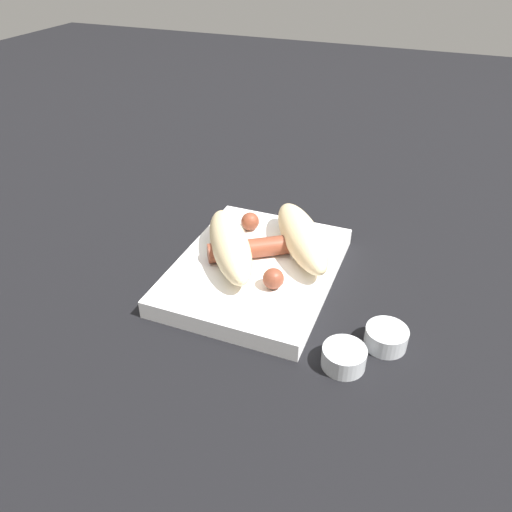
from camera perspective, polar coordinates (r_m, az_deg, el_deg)
ground_plane at (r=0.67m, az=0.00°, el=-2.39°), size 3.00×3.00×0.00m
food_tray at (r=0.66m, az=0.00°, el=-1.56°), size 0.26×0.20×0.02m
bread_roll at (r=0.65m, az=1.18°, el=1.76°), size 0.22×0.21×0.05m
sausage at (r=0.66m, az=0.54°, el=0.98°), size 0.14×0.13×0.03m
pickled_veggies at (r=0.69m, az=4.70°, el=1.37°), size 0.07×0.06×0.00m
condiment_cup_near at (r=0.55m, az=10.00°, el=-11.42°), size 0.05×0.05×0.02m
condiment_cup_far at (r=0.58m, az=14.63°, el=-9.08°), size 0.05×0.05×0.02m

